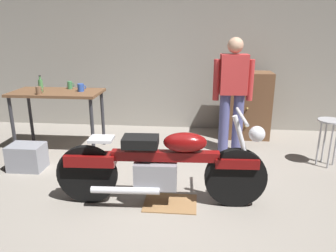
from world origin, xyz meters
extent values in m
plane|color=gray|center=(0.00, 0.00, 0.00)|extent=(12.00, 12.00, 0.00)
cube|color=gray|center=(0.00, 2.80, 1.55)|extent=(8.00, 0.12, 3.10)
cube|color=brown|center=(-1.72, 1.45, 0.88)|extent=(1.30, 0.64, 0.04)
cylinder|color=#2D2D33|center=(-2.31, 1.19, 0.43)|extent=(0.05, 0.05, 0.86)
cylinder|color=#2D2D33|center=(-1.13, 1.19, 0.43)|extent=(0.05, 0.05, 0.86)
cylinder|color=#2D2D33|center=(-2.31, 1.71, 0.43)|extent=(0.05, 0.05, 0.86)
cylinder|color=#2D2D33|center=(-1.13, 1.71, 0.43)|extent=(0.05, 0.05, 0.86)
cylinder|color=black|center=(0.76, 0.03, 0.32)|extent=(0.64, 0.10, 0.64)
cylinder|color=black|center=(-0.79, -0.04, 0.32)|extent=(0.64, 0.10, 0.64)
cube|color=maroon|center=(0.76, 0.03, 0.50)|extent=(0.45, 0.16, 0.10)
cube|color=maroon|center=(-0.74, -0.03, 0.50)|extent=(0.53, 0.20, 0.12)
cube|color=gray|center=(-0.07, -0.01, 0.34)|extent=(0.45, 0.26, 0.28)
cube|color=maroon|center=(0.03, 0.00, 0.55)|extent=(1.10, 0.15, 0.10)
ellipsoid|color=maroon|center=(0.23, 0.01, 0.70)|extent=(0.45, 0.24, 0.20)
cube|color=black|center=(-0.22, -0.01, 0.70)|extent=(0.37, 0.25, 0.10)
cube|color=silver|center=(-0.62, -0.03, 0.72)|extent=(0.25, 0.21, 0.03)
cylinder|color=silver|center=(0.82, 0.03, 0.65)|extent=(0.27, 0.06, 0.68)
cylinder|color=silver|center=(0.78, 0.03, 0.98)|extent=(0.06, 0.60, 0.03)
sphere|color=silver|center=(0.94, 0.04, 0.80)|extent=(0.16, 0.16, 0.16)
cylinder|color=silver|center=(-0.36, -0.16, 0.22)|extent=(0.70, 0.10, 0.07)
cylinder|color=#515389|center=(0.94, 1.60, 0.44)|extent=(0.15, 0.15, 0.88)
cylinder|color=#515389|center=(0.74, 1.58, 0.44)|extent=(0.15, 0.15, 0.88)
cube|color=#BF3333|center=(0.84, 1.59, 1.16)|extent=(0.39, 0.24, 0.56)
cylinder|color=#BF3333|center=(1.08, 1.60, 1.08)|extent=(0.09, 0.09, 0.58)
cylinder|color=#BF3333|center=(0.60, 1.58, 1.08)|extent=(0.09, 0.09, 0.58)
sphere|color=tan|center=(0.84, 1.59, 1.56)|extent=(0.22, 0.22, 0.22)
cylinder|color=#B2B2B7|center=(2.09, 1.20, 0.63)|extent=(0.32, 0.32, 0.02)
cylinder|color=#B2B2B7|center=(2.20, 1.20, 0.31)|extent=(0.02, 0.02, 0.62)
cylinder|color=#B2B2B7|center=(2.09, 1.31, 0.31)|extent=(0.02, 0.02, 0.62)
cylinder|color=#B2B2B7|center=(1.98, 1.20, 0.31)|extent=(0.02, 0.02, 0.62)
cylinder|color=#B2B2B7|center=(2.09, 1.09, 0.31)|extent=(0.02, 0.02, 0.62)
cube|color=brown|center=(1.14, 2.30, 0.55)|extent=(0.80, 0.44, 1.10)
sphere|color=tan|center=(1.14, 2.07, 0.85)|extent=(0.04, 0.04, 0.04)
sphere|color=tan|center=(1.14, 2.07, 0.55)|extent=(0.04, 0.04, 0.04)
sphere|color=tan|center=(1.14, 2.07, 0.25)|extent=(0.04, 0.04, 0.04)
cube|color=olive|center=(0.08, 0.00, 0.01)|extent=(0.56, 0.40, 0.01)
cube|color=gray|center=(-1.87, 0.70, 0.17)|extent=(0.44, 0.32, 0.34)
cylinder|color=#2D51AD|center=(-1.35, 1.48, 0.96)|extent=(0.09, 0.09, 0.11)
torus|color=#2D51AD|center=(-1.30, 1.48, 0.96)|extent=(0.06, 0.01, 0.06)
cylinder|color=brown|center=(-1.86, 1.21, 0.95)|extent=(0.08, 0.08, 0.11)
torus|color=brown|center=(-1.81, 1.21, 0.96)|extent=(0.06, 0.01, 0.06)
cylinder|color=#3D7F4C|center=(-1.59, 1.65, 0.96)|extent=(0.07, 0.07, 0.11)
torus|color=#3D7F4C|center=(-1.55, 1.65, 0.96)|extent=(0.06, 0.01, 0.06)
cylinder|color=#4C8C4C|center=(-1.90, 1.37, 0.99)|extent=(0.06, 0.06, 0.18)
cylinder|color=#4C8C4C|center=(-1.90, 1.37, 1.10)|extent=(0.03, 0.03, 0.05)
cylinder|color=black|center=(-1.90, 1.37, 1.14)|extent=(0.03, 0.03, 0.01)
camera|label=1|loc=(0.35, -3.06, 1.82)|focal=34.75mm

